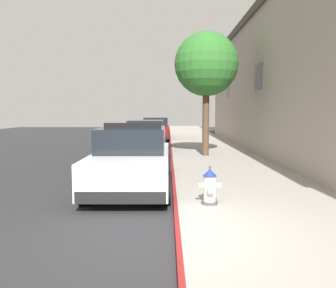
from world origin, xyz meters
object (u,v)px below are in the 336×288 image
fire_hydrant (211,187)px  street_tree (208,65)px  parked_car_dark_far (158,129)px  police_cruiser (134,159)px  parked_car_silver_ahead (148,137)px

fire_hydrant → street_tree: (0.75, 7.77, 3.39)m
parked_car_dark_far → street_tree: 10.88m
police_cruiser → street_tree: bearing=65.8°
parked_car_silver_ahead → fire_hydrant: (1.88, -10.13, -0.24)m
parked_car_silver_ahead → fire_hydrant: 10.30m
police_cruiser → parked_car_dark_far: bearing=89.7°
parked_car_silver_ahead → street_tree: (2.63, -2.36, 3.15)m
police_cruiser → parked_car_silver_ahead: (-0.14, 7.88, -0.00)m
parked_car_dark_far → fire_hydrant: 17.98m
fire_hydrant → street_tree: street_tree is taller
parked_car_dark_far → fire_hydrant: size_ratio=6.37×
police_cruiser → parked_car_dark_far: size_ratio=1.00×
fire_hydrant → parked_car_silver_ahead: bearing=100.5°
fire_hydrant → street_tree: size_ratio=0.15×
street_tree → fire_hydrant: bearing=-95.5°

